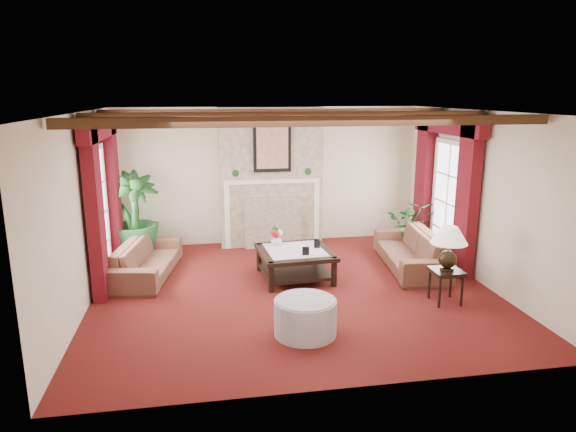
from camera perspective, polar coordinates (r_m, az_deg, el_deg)
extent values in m
plane|color=#4F0E0E|center=(7.99, 0.68, -8.22)|extent=(6.00, 6.00, 0.00)
plane|color=white|center=(7.43, 0.74, 11.51)|extent=(6.00, 6.00, 0.00)
cube|color=beige|center=(10.27, -2.07, 4.49)|extent=(6.00, 0.02, 2.70)
cube|color=beige|center=(7.66, -21.95, 0.38)|extent=(0.02, 5.50, 2.70)
cube|color=beige|center=(8.65, 20.67, 1.91)|extent=(0.02, 5.50, 2.70)
imported|color=#3D1019|center=(8.79, -15.42, -4.03)|extent=(2.15, 1.22, 0.77)
imported|color=#3D1019|center=(9.11, 13.48, -3.09)|extent=(2.27, 1.13, 0.83)
imported|color=black|center=(9.67, -16.62, -2.11)|extent=(2.29, 2.39, 0.90)
imported|color=black|center=(10.14, 13.50, -1.55)|extent=(1.60, 1.63, 0.78)
cylinder|color=#928FA2|center=(6.54, 1.92, -11.19)|extent=(0.78, 0.78, 0.46)
imported|color=silver|center=(8.58, -1.30, -2.71)|extent=(0.22, 0.23, 0.18)
imported|color=black|center=(8.09, 2.61, -3.39)|extent=(0.21, 0.13, 0.27)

